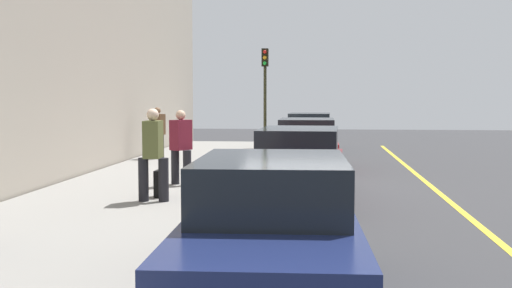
{
  "coord_description": "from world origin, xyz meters",
  "views": [
    {
      "loc": [
        14.54,
        0.53,
        2.18
      ],
      "look_at": [
        1.77,
        -0.77,
        1.23
      ],
      "focal_mm": 44.95,
      "sensor_mm": 36.0,
      "label": 1
    }
  ],
  "objects": [
    {
      "name": "sidewalk",
      "position": [
        0.0,
        -3.3,
        0.07
      ],
      "size": [
        28.0,
        4.6,
        0.15
      ],
      "primitive_type": "cube",
      "color": "gray",
      "rests_on": "ground"
    },
    {
      "name": "parked_car_silver",
      "position": [
        -11.09,
        0.07,
        0.76
      ],
      "size": [
        4.35,
        1.97,
        1.51
      ],
      "color": "black",
      "rests_on": "ground"
    },
    {
      "name": "parked_car_navy",
      "position": [
        7.74,
        0.0,
        0.76
      ],
      "size": [
        4.5,
        2.01,
        1.51
      ],
      "color": "black",
      "rests_on": "ground"
    },
    {
      "name": "parked_car_maroon",
      "position": [
        1.17,
        0.07,
        0.76
      ],
      "size": [
        4.75,
        2.03,
        1.51
      ],
      "color": "black",
      "rests_on": "ground"
    },
    {
      "name": "ground_plane",
      "position": [
        0.0,
        0.0,
        0.0
      ],
      "size": [
        56.0,
        56.0,
        0.0
      ],
      "primitive_type": "plane",
      "color": "#333335"
    },
    {
      "name": "pedestrian_olive_coat",
      "position": [
        2.51,
        -2.69,
        1.11
      ],
      "size": [
        0.49,
        0.59,
        1.8
      ],
      "color": "black",
      "rests_on": "sidewalk"
    },
    {
      "name": "rolling_suitcase",
      "position": [
        1.97,
        -2.69,
        0.42
      ],
      "size": [
        0.34,
        0.22,
        0.9
      ],
      "color": "black",
      "rests_on": "sidewalk"
    },
    {
      "name": "parked_car_red",
      "position": [
        -4.55,
        0.11,
        0.76
      ],
      "size": [
        4.38,
        1.91,
        1.51
      ],
      "color": "black",
      "rests_on": "ground"
    },
    {
      "name": "traffic_light_pole",
      "position": [
        -10.77,
        -1.69,
        2.82
      ],
      "size": [
        0.35,
        0.26,
        3.91
      ],
      "color": "#2D2D19",
      "rests_on": "sidewalk"
    },
    {
      "name": "pedestrian_burgundy_coat",
      "position": [
        0.17,
        -2.67,
        1.07
      ],
      "size": [
        0.55,
        0.51,
        1.72
      ],
      "color": "black",
      "rests_on": "sidewalk"
    },
    {
      "name": "pedestrian_brown_coat",
      "position": [
        -5.88,
        -4.78,
        1.04
      ],
      "size": [
        0.52,
        0.53,
        1.67
      ],
      "color": "black",
      "rests_on": "sidewalk"
    },
    {
      "name": "lane_stripe_centre",
      "position": [
        0.0,
        3.2,
        0.0
      ],
      "size": [
        28.0,
        0.14,
        0.01
      ],
      "primitive_type": "cube",
      "color": "gold",
      "rests_on": "ground"
    }
  ]
}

